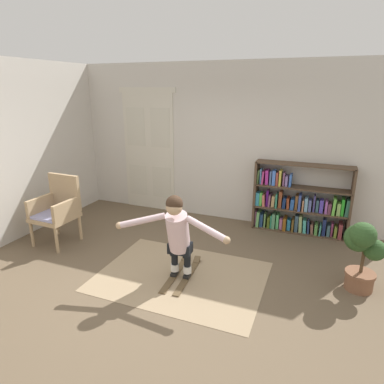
{
  "coord_description": "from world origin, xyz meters",
  "views": [
    {
      "loc": [
        1.68,
        -3.34,
        2.45
      ],
      "look_at": [
        0.04,
        0.78,
        1.05
      ],
      "focal_mm": 31.11,
      "sensor_mm": 36.0,
      "label": 1
    }
  ],
  "objects_px": {
    "skis_pair": "(182,274)",
    "person_skier": "(177,231)",
    "wicker_chair": "(57,208)",
    "bookshelf": "(297,205)",
    "potted_plant": "(362,249)"
  },
  "relations": [
    {
      "from": "bookshelf",
      "to": "skis_pair",
      "type": "height_order",
      "value": "bookshelf"
    },
    {
      "from": "bookshelf",
      "to": "potted_plant",
      "type": "relative_size",
      "value": 1.72
    },
    {
      "from": "wicker_chair",
      "to": "skis_pair",
      "type": "xyz_separation_m",
      "value": [
        2.29,
        -0.23,
        -0.56
      ]
    },
    {
      "from": "skis_pair",
      "to": "person_skier",
      "type": "height_order",
      "value": "person_skier"
    },
    {
      "from": "skis_pair",
      "to": "person_skier",
      "type": "bearing_deg",
      "value": -86.25
    },
    {
      "from": "skis_pair",
      "to": "person_skier",
      "type": "relative_size",
      "value": 0.66
    },
    {
      "from": "skis_pair",
      "to": "person_skier",
      "type": "xyz_separation_m",
      "value": [
        0.01,
        -0.15,
        0.69
      ]
    },
    {
      "from": "wicker_chair",
      "to": "skis_pair",
      "type": "relative_size",
      "value": 1.14
    },
    {
      "from": "bookshelf",
      "to": "person_skier",
      "type": "xyz_separation_m",
      "value": [
        -1.28,
        -2.23,
        0.22
      ]
    },
    {
      "from": "potted_plant",
      "to": "skis_pair",
      "type": "height_order",
      "value": "potted_plant"
    },
    {
      "from": "person_skier",
      "to": "skis_pair",
      "type": "bearing_deg",
      "value": 93.75
    },
    {
      "from": "potted_plant",
      "to": "skis_pair",
      "type": "xyz_separation_m",
      "value": [
        -2.18,
        -0.52,
        -0.53
      ]
    },
    {
      "from": "person_skier",
      "to": "potted_plant",
      "type": "bearing_deg",
      "value": 17.1
    },
    {
      "from": "bookshelf",
      "to": "person_skier",
      "type": "distance_m",
      "value": 2.58
    },
    {
      "from": "skis_pair",
      "to": "bookshelf",
      "type": "bearing_deg",
      "value": 58.2
    }
  ]
}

